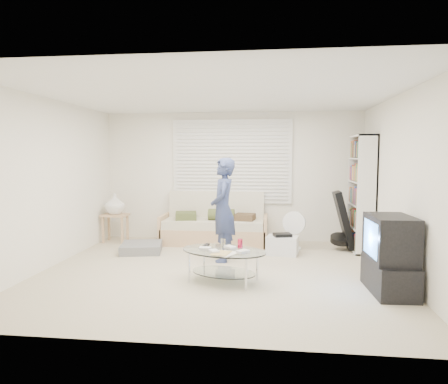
# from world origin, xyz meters

# --- Properties ---
(ground) EXTENTS (5.00, 5.00, 0.00)m
(ground) POSITION_xyz_m (0.00, 0.00, 0.00)
(ground) COLOR tan
(ground) RESTS_ON ground
(room_shell) EXTENTS (5.02, 4.52, 2.51)m
(room_shell) POSITION_xyz_m (0.00, 0.48, 1.63)
(room_shell) COLOR white
(room_shell) RESTS_ON ground
(window_blinds) EXTENTS (2.32, 0.08, 1.62)m
(window_blinds) POSITION_xyz_m (0.00, 2.20, 1.55)
(window_blinds) COLOR silver
(window_blinds) RESTS_ON ground
(futon_sofa) EXTENTS (1.99, 0.80, 0.97)m
(futon_sofa) POSITION_xyz_m (-0.30, 1.87, 0.32)
(futon_sofa) COLOR tan
(futon_sofa) RESTS_ON ground
(grey_floor_pillow) EXTENTS (0.79, 0.79, 0.15)m
(grey_floor_pillow) POSITION_xyz_m (-1.45, 1.03, 0.08)
(grey_floor_pillow) COLOR slate
(grey_floor_pillow) RESTS_ON ground
(side_table) EXTENTS (0.47, 0.38, 0.94)m
(side_table) POSITION_xyz_m (-2.22, 1.77, 0.70)
(side_table) COLOR tan
(side_table) RESTS_ON ground
(bookshelf) EXTENTS (0.32, 0.85, 2.01)m
(bookshelf) POSITION_xyz_m (2.32, 1.59, 1.01)
(bookshelf) COLOR white
(bookshelf) RESTS_ON ground
(guitar_case) EXTENTS (0.42, 0.38, 1.02)m
(guitar_case) POSITION_xyz_m (2.03, 1.56, 0.46)
(guitar_case) COLOR black
(guitar_case) RESTS_ON ground
(floor_fan) EXTENTS (0.43, 0.28, 0.68)m
(floor_fan) POSITION_xyz_m (1.17, 1.55, 0.40)
(floor_fan) COLOR white
(floor_fan) RESTS_ON ground
(storage_bin) EXTENTS (0.57, 0.44, 0.36)m
(storage_bin) POSITION_xyz_m (0.96, 1.13, 0.16)
(storage_bin) COLOR white
(storage_bin) RESTS_ON ground
(tv_unit) EXTENTS (0.51, 0.88, 0.94)m
(tv_unit) POSITION_xyz_m (2.20, -0.62, 0.46)
(tv_unit) COLOR black
(tv_unit) RESTS_ON ground
(coffee_table) EXTENTS (1.29, 1.01, 0.54)m
(coffee_table) POSITION_xyz_m (0.15, -0.45, 0.34)
(coffee_table) COLOR silver
(coffee_table) RESTS_ON ground
(standing_person) EXTENTS (0.44, 0.63, 1.63)m
(standing_person) POSITION_xyz_m (0.02, 0.63, 0.81)
(standing_person) COLOR navy
(standing_person) RESTS_ON ground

